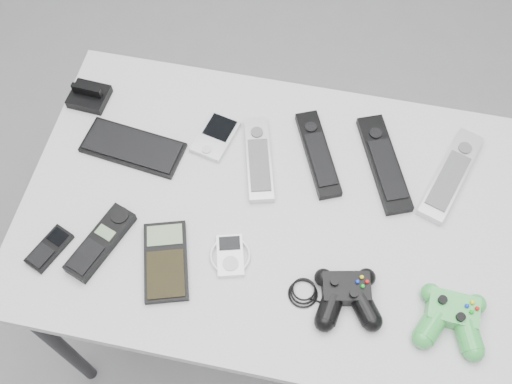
% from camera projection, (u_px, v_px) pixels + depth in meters
% --- Properties ---
extents(floor, '(3.50, 3.50, 0.00)m').
position_uv_depth(floor, '(253.00, 318.00, 1.86)').
color(floor, slate).
rests_on(floor, ground).
extents(desk, '(1.05, 0.68, 0.71)m').
position_uv_depth(desk, '(273.00, 222.00, 1.31)').
color(desk, '#A5A4A7').
rests_on(desk, floor).
extents(pda_keyboard, '(0.23, 0.12, 0.01)m').
position_uv_depth(pda_keyboard, '(133.00, 147.00, 1.32)').
color(pda_keyboard, black).
rests_on(pda_keyboard, desk).
extents(dock_bracket, '(0.09, 0.08, 0.05)m').
position_uv_depth(dock_bracket, '(88.00, 93.00, 1.37)').
color(dock_bracket, black).
rests_on(dock_bracket, desk).
extents(pda, '(0.10, 0.13, 0.02)m').
position_uv_depth(pda, '(215.00, 137.00, 1.33)').
color(pda, '#B9BAC1').
rests_on(pda, desk).
extents(remote_silver_a, '(0.11, 0.22, 0.02)m').
position_uv_depth(remote_silver_a, '(259.00, 159.00, 1.30)').
color(remote_silver_a, '#B9BAC1').
rests_on(remote_silver_a, desk).
extents(remote_black_a, '(0.13, 0.22, 0.02)m').
position_uv_depth(remote_black_a, '(318.00, 153.00, 1.31)').
color(remote_black_a, black).
rests_on(remote_black_a, desk).
extents(remote_black_b, '(0.14, 0.25, 0.02)m').
position_uv_depth(remote_black_b, '(384.00, 163.00, 1.29)').
color(remote_black_b, black).
rests_on(remote_black_b, desk).
extents(remote_silver_b, '(0.13, 0.25, 0.02)m').
position_uv_depth(remote_silver_b, '(451.00, 175.00, 1.28)').
color(remote_silver_b, '#B7B7BE').
rests_on(remote_silver_b, desk).
extents(mobile_phone, '(0.08, 0.11, 0.02)m').
position_uv_depth(mobile_phone, '(49.00, 248.00, 1.20)').
color(mobile_phone, black).
rests_on(mobile_phone, desk).
extents(cordless_handset, '(0.11, 0.18, 0.03)m').
position_uv_depth(cordless_handset, '(101.00, 242.00, 1.20)').
color(cordless_handset, black).
rests_on(cordless_handset, desk).
extents(calculator, '(0.13, 0.19, 0.02)m').
position_uv_depth(calculator, '(166.00, 261.00, 1.19)').
color(calculator, black).
rests_on(calculator, desk).
extents(mp3_player, '(0.10, 0.11, 0.02)m').
position_uv_depth(mp3_player, '(230.00, 255.00, 1.19)').
color(mp3_player, white).
rests_on(mp3_player, desk).
extents(controller_black, '(0.24, 0.18, 0.04)m').
position_uv_depth(controller_black, '(347.00, 295.00, 1.14)').
color(controller_black, black).
rests_on(controller_black, desk).
extents(controller_green, '(0.14, 0.15, 0.05)m').
position_uv_depth(controller_green, '(452.00, 317.00, 1.12)').
color(controller_green, '#279147').
rests_on(controller_green, desk).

